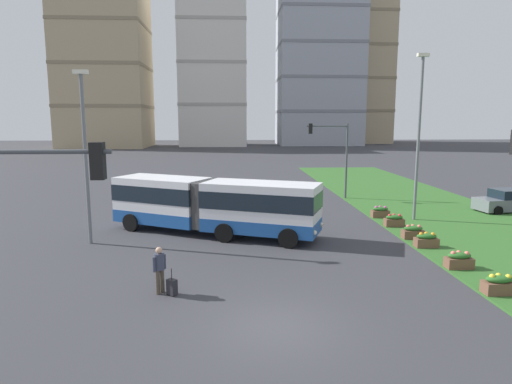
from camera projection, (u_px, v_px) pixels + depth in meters
The scene contains 20 objects.
ground_plane at pixel (275, 327), 13.58m from camera, with size 260.00×260.00×0.00m, color #38383D.
grass_median at pixel (489, 236), 24.15m from camera, with size 10.00×70.00×0.08m, color #336628.
articulated_bus at pixel (213, 205), 24.46m from camera, with size 11.70×7.23×3.00m.
car_grey_wagon at pixel (509, 201), 30.49m from camera, with size 4.60×2.48×1.58m.
pedestrian_crossing at pixel (159, 267), 16.08m from camera, with size 0.42×0.46×1.74m.
rolling_suitcase at pixel (172, 287), 16.01m from camera, with size 0.43×0.42×0.97m.
flower_planter_0 at pixel (499, 284), 15.96m from camera, with size 1.10×0.56×0.74m.
flower_planter_1 at pixel (459, 260), 18.73m from camera, with size 1.10×0.56×0.74m.
flower_planter_2 at pixel (426, 240), 21.85m from camera, with size 1.10×0.56×0.74m.
flower_planter_3 at pixel (413, 232), 23.45m from camera, with size 1.10×0.56×0.74m.
flower_planter_4 at pixel (394, 220), 26.14m from camera, with size 1.10×0.56×0.74m.
flower_planter_5 at pixel (380, 212), 28.56m from camera, with size 1.10×0.56×0.74m.
traffic_light_near_left at pixel (2, 225), 9.64m from camera, with size 3.72×0.28×5.76m.
traffic_light_far_right at pixel (334, 148), 35.01m from camera, with size 3.31×0.28×5.98m.
streetlight_left at pixel (85, 150), 22.08m from camera, with size 0.70×0.28×8.63m.
streetlight_median at pixel (419, 132), 27.11m from camera, with size 0.70×0.28×10.15m.
apartment_tower_west at pixel (105, 68), 102.38m from camera, with size 19.28×17.51×35.90m.
apartment_tower_westcentre at pixel (213, 46), 108.07m from camera, with size 16.03×15.18×47.79m.
apartment_tower_centre at pixel (319, 64), 112.44m from camera, with size 20.66×15.66×40.38m.
apartment_tower_eastcentre at pixel (356, 50), 123.37m from camera, with size 16.62×18.97×50.54m.
Camera 1 is at (-1.33, -12.70, 6.22)m, focal length 31.33 mm.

